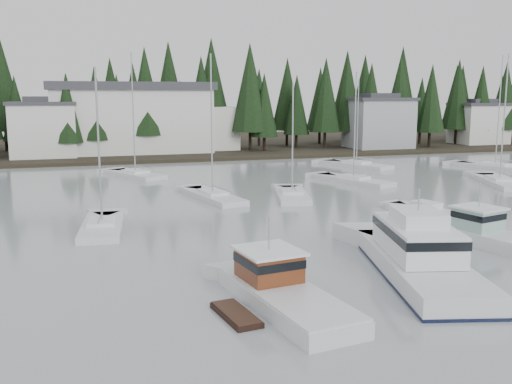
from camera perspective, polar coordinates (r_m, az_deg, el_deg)
far_shore_land at (r=107.83m, az=-10.18°, el=4.51°), size 240.00×54.00×1.00m
conifer_treeline at (r=96.97m, az=-9.39°, el=3.97°), size 200.00×22.00×20.00m
house_west at (r=88.95m, az=-20.48°, el=5.99°), size 9.54×7.42×8.75m
house_east_a at (r=100.40m, az=12.15°, el=6.88°), size 10.60×8.48×9.25m
house_east_b at (r=114.31m, az=21.40°, el=6.50°), size 9.54×7.42×8.25m
harbor_inn at (r=92.59m, az=-11.01°, el=7.24°), size 29.50×11.50×10.90m
lobster_boat_brown at (r=26.37m, az=2.43°, el=-10.23°), size 5.42×9.30×4.43m
cabin_cruiser_center at (r=31.64m, az=15.94°, el=-6.62°), size 6.82×13.00×5.34m
lobster_boat_teal at (r=39.19m, az=22.63°, el=-4.26°), size 4.72×8.58×4.52m
sailboat_0 at (r=53.27m, az=3.62°, el=-0.51°), size 4.80×8.84×11.07m
sailboat_1 at (r=66.73m, az=23.16°, el=0.81°), size 6.26×10.74×14.29m
sailboat_2 at (r=68.41m, az=-11.96°, el=1.59°), size 6.69×9.46×14.83m
sailboat_3 at (r=63.36m, az=9.71°, el=1.01°), size 6.00×10.14×12.46m
sailboat_4 at (r=77.34m, az=10.00°, el=2.56°), size 6.83×10.45×11.95m
sailboat_5 at (r=80.25m, az=22.78°, el=2.22°), size 6.73×10.73×14.97m
sailboat_6 at (r=52.77m, az=-4.37°, el=-0.60°), size 4.55×10.03×13.64m
sailboat_8 at (r=42.01m, az=-15.09°, el=-3.60°), size 3.66×8.71×11.90m
runabout_1 at (r=47.85m, az=16.63°, el=-1.98°), size 4.10×7.09×1.42m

